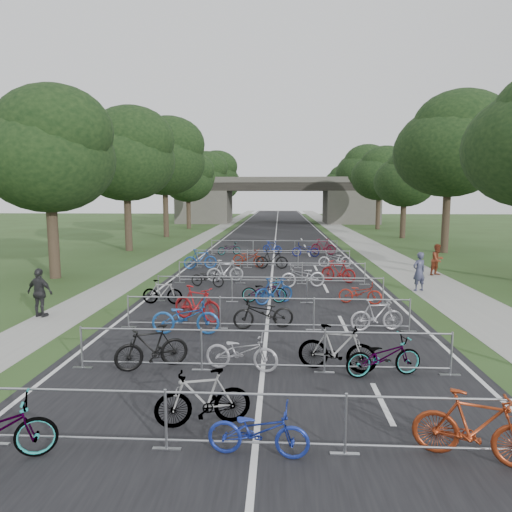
{
  "coord_description": "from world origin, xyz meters",
  "views": [
    {
      "loc": [
        0.4,
        -7.3,
        4.39
      ],
      "look_at": [
        -0.86,
        17.14,
        1.1
      ],
      "focal_mm": 32.0,
      "sensor_mm": 36.0,
      "label": 1
    }
  ],
  "objects": [
    {
      "name": "bike_8",
      "position": [
        -2.55,
        6.56,
        0.56
      ],
      "size": [
        2.16,
        0.81,
        1.13
      ],
      "primitive_type": "imported",
      "rotation": [
        0.0,
        0.0,
        1.6
      ],
      "color": "#1C509A",
      "rests_on": "ground"
    },
    {
      "name": "barrier_row_3",
      "position": [
        0.0,
        11.0,
        0.55
      ],
      "size": [
        9.7,
        0.08,
        1.1
      ],
      "color": "#999BA0",
      "rests_on": "ground"
    },
    {
      "name": "tree_left_4",
      "position": [
        -11.39,
        63.93,
        7.3
      ],
      "size": [
        7.56,
        7.56,
        11.53
      ],
      "color": "#33261C",
      "rests_on": "ground"
    },
    {
      "name": "bike_7",
      "position": [
        2.94,
        3.46,
        0.5
      ],
      "size": [
        2.02,
        1.1,
        1.01
      ],
      "primitive_type": "imported",
      "rotation": [
        0.0,
        0.0,
        1.81
      ],
      "color": "#999BA0",
      "rests_on": "ground"
    },
    {
      "name": "tree_left_3",
      "position": [
        -11.39,
        51.93,
        6.49
      ],
      "size": [
        6.72,
        6.72,
        10.25
      ],
      "color": "#33261C",
      "rests_on": "ground"
    },
    {
      "name": "bike_13",
      "position": [
        -0.21,
        10.95,
        0.48
      ],
      "size": [
        1.85,
        0.67,
        0.96
      ],
      "primitive_type": "imported",
      "rotation": [
        0.0,
        0.0,
        1.56
      ],
      "color": "#999BA0",
      "rests_on": "ground"
    },
    {
      "name": "barrier_row_2",
      "position": [
        0.0,
        7.2,
        0.55
      ],
      "size": [
        9.7,
        0.08,
        1.1
      ],
      "color": "#999BA0",
      "rests_on": "ground"
    },
    {
      "name": "sidewalk_left",
      "position": [
        -7.5,
        50.0,
        0.01
      ],
      "size": [
        2.0,
        140.0,
        0.01
      ],
      "primitive_type": "cube",
      "color": "gray",
      "rests_on": "ground"
    },
    {
      "name": "bike_12",
      "position": [
        -4.3,
        10.47,
        0.49
      ],
      "size": [
        1.67,
        0.55,
        0.99
      ],
      "primitive_type": "imported",
      "rotation": [
        0.0,
        0.0,
        1.52
      ],
      "color": "#999BA0",
      "rests_on": "ground"
    },
    {
      "name": "pedestrian_a",
      "position": [
        6.8,
        13.63,
        0.9
      ],
      "size": [
        0.77,
        0.65,
        1.8
      ],
      "primitive_type": "imported",
      "rotation": [
        0.0,
        0.0,
        3.53
      ],
      "color": "#393B55",
      "rests_on": "ground"
    },
    {
      "name": "sidewalk_right",
      "position": [
        8.0,
        50.0,
        0.01
      ],
      "size": [
        3.0,
        140.0,
        0.01
      ],
      "primitive_type": "cube",
      "color": "gray",
      "rests_on": "ground"
    },
    {
      "name": "bike_16",
      "position": [
        -3.03,
        14.07,
        0.44
      ],
      "size": [
        1.79,
        1.0,
        0.89
      ],
      "primitive_type": "imported",
      "rotation": [
        0.0,
        0.0,
        1.31
      ],
      "color": "black",
      "rests_on": "ground"
    },
    {
      "name": "road",
      "position": [
        0.0,
        50.0,
        0.01
      ],
      "size": [
        11.0,
        140.0,
        0.01
      ],
      "primitive_type": "cube",
      "color": "black",
      "rests_on": "ground"
    },
    {
      "name": "tree_right_3",
      "position": [
        13.11,
        51.93,
        6.92
      ],
      "size": [
        7.17,
        7.17,
        10.93
      ],
      "color": "#33261C",
      "rests_on": "ground"
    },
    {
      "name": "ground",
      "position": [
        0.0,
        0.0,
        0.0
      ],
      "size": [
        200.0,
        200.0,
        0.0
      ],
      "primitive_type": "plane",
      "color": "#2C421C",
      "rests_on": "ground"
    },
    {
      "name": "tree_left_6",
      "position": [
        -11.39,
        87.93,
        6.49
      ],
      "size": [
        6.72,
        6.72,
        10.25
      ],
      "color": "#33261C",
      "rests_on": "ground"
    },
    {
      "name": "barrier_row_6",
      "position": [
        0.0,
        26.0,
        0.55
      ],
      "size": [
        9.7,
        0.08,
        1.1
      ],
      "color": "#999BA0",
      "rests_on": "ground"
    },
    {
      "name": "bike_6",
      "position": [
        1.86,
        3.73,
        0.59
      ],
      "size": [
        2.03,
        0.99,
        1.18
      ],
      "primitive_type": "imported",
      "rotation": [
        0.0,
        0.0,
        1.34
      ],
      "color": "#999BA0",
      "rests_on": "ground"
    },
    {
      "name": "tree_left_2",
      "position": [
        -11.39,
        39.93,
        8.12
      ],
      "size": [
        8.4,
        8.4,
        12.81
      ],
      "color": "#33261C",
      "rests_on": "ground"
    },
    {
      "name": "bike_4",
      "position": [
        -2.81,
        3.66,
        0.56
      ],
      "size": [
        1.9,
        1.29,
        1.12
      ],
      "primitive_type": "imported",
      "rotation": [
        0.0,
        0.0,
        5.17
      ],
      "color": "black",
      "rests_on": "ground"
    },
    {
      "name": "barrier_row_4",
      "position": [
        0.0,
        15.0,
        0.55
      ],
      "size": [
        9.7,
        0.08,
        1.1
      ],
      "color": "#999BA0",
      "rests_on": "ground"
    },
    {
      "name": "bike_24",
      "position": [
        -3.29,
        25.83,
        0.46
      ],
      "size": [
        1.85,
        1.24,
        0.92
      ],
      "primitive_type": "imported",
      "rotation": [
        0.0,
        0.0,
        1.96
      ],
      "color": "#999BA0",
      "rests_on": "ground"
    },
    {
      "name": "bike_11",
      "position": [
        3.56,
        7.21,
        0.53
      ],
      "size": [
        1.81,
        0.76,
        1.05
      ],
      "primitive_type": "imported",
      "rotation": [
        0.0,
        0.0,
        1.72
      ],
      "color": "#9C9BA2",
      "rests_on": "ground"
    },
    {
      "name": "tree_right_6",
      "position": [
        13.11,
        87.93,
        6.92
      ],
      "size": [
        7.17,
        7.17,
        10.93
      ],
      "color": "#33261C",
      "rests_on": "ground"
    },
    {
      "name": "lane_markings",
      "position": [
        0.0,
        50.0,
        0.0
      ],
      "size": [
        0.12,
        140.0,
        0.0
      ],
      "primitive_type": "cube",
      "color": "silver",
      "rests_on": "ground"
    },
    {
      "name": "barrier_row_5",
      "position": [
        0.0,
        20.0,
        0.55
      ],
      "size": [
        9.7,
        0.08,
        1.1
      ],
      "color": "#999BA0",
      "rests_on": "ground"
    },
    {
      "name": "bike_20",
      "position": [
        -4.3,
        19.34,
        0.59
      ],
      "size": [
        2.05,
        1.09,
        1.19
      ],
      "primitive_type": "imported",
      "rotation": [
        0.0,
        0.0,
        1.86
      ],
      "color": "navy",
      "rests_on": "ground"
    },
    {
      "name": "tree_left_5",
      "position": [
        -11.39,
        75.93,
        8.12
      ],
      "size": [
        8.4,
        8.4,
        12.81
      ],
      "color": "#33261C",
      "rests_on": "ground"
    },
    {
      "name": "bike_2",
      "position": [
        0.07,
        -0.12,
        0.45
      ],
      "size": [
        1.78,
        0.77,
        0.91
      ],
      "primitive_type": "imported",
      "rotation": [
        0.0,
        0.0,
        1.47
      ],
      "color": "navy",
      "rests_on": "ground"
    },
    {
      "name": "bike_19",
      "position": [
        3.39,
        15.6,
        0.56
      ],
      "size": [
        1.86,
        1.42,
        1.12
      ],
      "primitive_type": "imported",
      "rotation": [
        0.0,
        0.0,
        4.16
      ],
      "color": "maroon",
      "rests_on": "ground"
    },
    {
      "name": "bike_18",
      "position": [
        1.53,
        14.15,
        0.56
      ],
      "size": [
        2.25,
        1.21,
        1.12
      ],
      "primitive_type": "imported",
      "rotation": [
        0.0,
        0.0,
        4.94
      ],
      "color": "#A5A5AD",
      "rests_on": "ground"
    },
    {
      "name": "tree_right_4",
      "position": [
        13.11,
        63.93,
        7.9
      ],
      "size": [
        8.18,
        8.18,
        12.47
      ],
      "color": "#33261C",
      "rests_on": "ground"
    },
    {
      "name": "bike_1",
      "position": [
        -1.04,
        0.86,
        0.55
      ],
      "size": [
        1.9,
        0.97,
        1.1
      ],
      "primitive_type": "imported",
      "rotation": [
        0.0,
        0.0,
        4.97
      ],
      "color": "#999BA0",
      "rests_on": "ground"
    },
    {
      "name": "bike_17",
      "position": [
        -2.34,
        15.36,
        0.56
      ],
      "size": [
        1.95,
        0.93,
        1.13
      ],
      "primitive_type": "imported",
      "rotation": [
        0.0,
        0.0,
        1.79
      ],
      "color": "#AAACB2",
      "rests_on": "ground"
    },
    {
      "name": "pedestrian_b",
      "position": [
        9.06,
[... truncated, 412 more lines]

